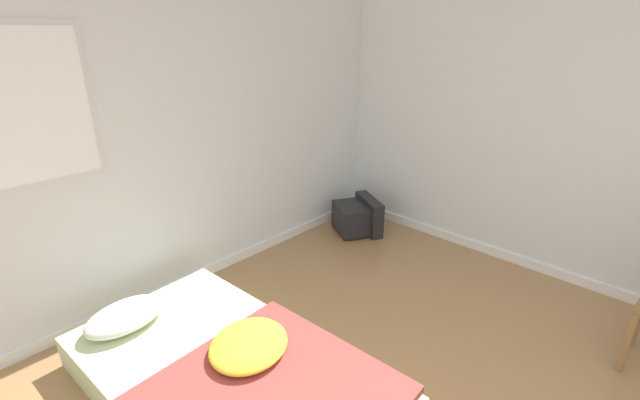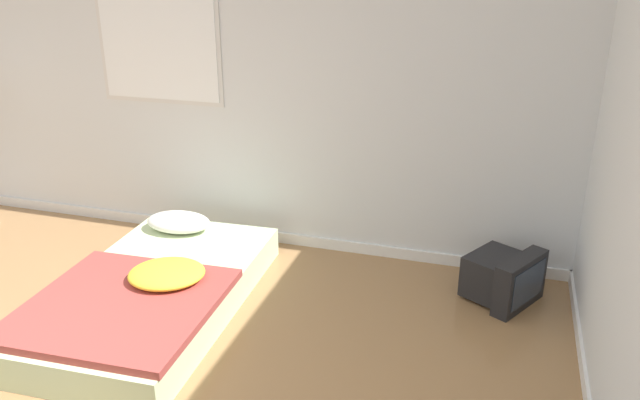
% 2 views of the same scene
% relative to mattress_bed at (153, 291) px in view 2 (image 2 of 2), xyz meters
% --- Properties ---
extents(wall_back, '(8.11, 0.08, 2.60)m').
position_rel_mattress_bed_xyz_m(wall_back, '(-0.10, 1.30, 1.15)').
color(wall_back, silver).
rests_on(wall_back, ground_plane).
extents(mattress_bed, '(1.22, 2.07, 0.37)m').
position_rel_mattress_bed_xyz_m(mattress_bed, '(0.00, 0.00, 0.00)').
color(mattress_bed, beige).
rests_on(mattress_bed, ground_plane).
extents(crt_tv, '(0.58, 0.60, 0.37)m').
position_rel_mattress_bed_xyz_m(crt_tv, '(2.27, 0.84, 0.03)').
color(crt_tv, black).
rests_on(crt_tv, ground_plane).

